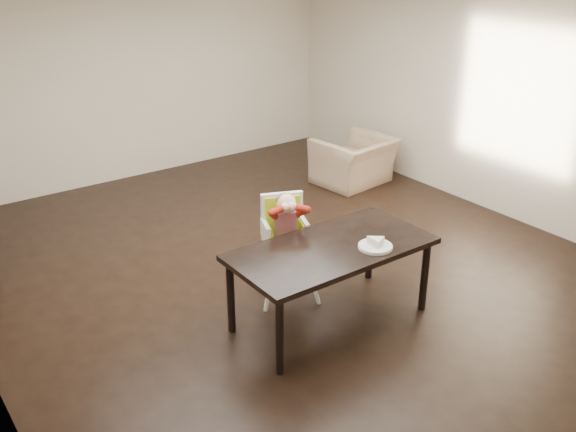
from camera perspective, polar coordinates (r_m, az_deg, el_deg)
The scene contains 6 objects.
ground at distance 6.86m, azimuth -0.24°, elevation -4.38°, with size 7.00×7.00×0.00m, color black.
room_walls at distance 6.20m, azimuth -0.27°, elevation 10.88°, with size 6.02×7.02×2.71m.
dining_table at distance 5.64m, azimuth 3.88°, elevation -3.42°, with size 1.80×0.90×0.75m.
high_chair at distance 6.03m, azimuth -0.26°, elevation -0.65°, with size 0.58×0.58×1.06m.
plate at distance 5.61m, azimuth 7.81°, elevation -2.53°, with size 0.30×0.30×0.09m.
armchair at distance 8.98m, azimuth 5.92°, elevation 5.57°, with size 1.00×0.65×0.88m, color tan.
Camera 1 is at (-3.52, -4.90, 3.27)m, focal length 40.00 mm.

